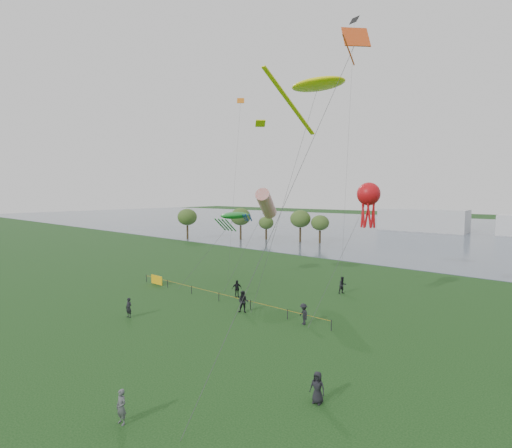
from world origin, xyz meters
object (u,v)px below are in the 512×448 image
Objects in this scene: kite_flyer at (121,407)px; fence at (178,285)px; kite_stingray at (317,85)px; kite_octopus at (369,195)px.

fence is at bearing 131.38° from kite_flyer.
kite_stingray is (13.79, 4.75, 19.23)m from fence.
kite_stingray reaches higher than kite_octopus.
fence is 24.14m from kite_stingray.
kite_octopus is (18.16, 6.15, 9.59)m from fence.
kite_octopus is at bearing 15.36° from kite_stingray.
fence is 2.14× the size of kite_octopus.
kite_flyer is (16.37, -16.09, 0.24)m from fence.
kite_stingray is at bearing -169.05° from kite_octopus.
kite_octopus reaches higher than kite_flyer.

